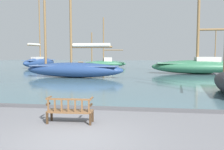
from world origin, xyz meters
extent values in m
plane|color=slate|center=(0.00, 0.00, 0.00)|extent=(160.00, 160.00, 0.00)
cube|color=#476670|center=(0.00, 44.00, 0.04)|extent=(100.00, 80.00, 0.08)
cube|color=#4C4C50|center=(0.00, 3.85, 0.06)|extent=(40.00, 0.30, 0.12)
cube|color=#3D2A19|center=(-1.39, 1.79, 0.21)|extent=(0.07, 0.07, 0.42)
cube|color=#3D2A19|center=(0.14, 1.85, 0.21)|extent=(0.07, 0.07, 0.42)
cube|color=#3D2A19|center=(-1.37, 1.34, 0.21)|extent=(0.07, 0.07, 0.42)
cube|color=#3D2A19|center=(0.16, 1.40, 0.21)|extent=(0.07, 0.07, 0.42)
cube|color=brown|center=(-0.61, 1.59, 0.42)|extent=(1.62, 0.58, 0.06)
cube|color=brown|center=(-0.60, 1.37, 0.89)|extent=(1.60, 0.11, 0.06)
cube|color=brown|center=(-1.32, 1.35, 0.66)|extent=(0.06, 0.04, 0.41)
cube|color=brown|center=(-1.08, 1.35, 0.66)|extent=(0.06, 0.04, 0.41)
cube|color=brown|center=(-0.84, 1.36, 0.66)|extent=(0.06, 0.04, 0.41)
cube|color=brown|center=(-0.60, 1.37, 0.66)|extent=(0.06, 0.04, 0.41)
cube|color=brown|center=(-0.36, 1.38, 0.66)|extent=(0.06, 0.04, 0.41)
cube|color=brown|center=(-0.12, 1.39, 0.66)|extent=(0.06, 0.04, 0.41)
cube|color=brown|center=(0.12, 1.40, 0.66)|extent=(0.06, 0.04, 0.41)
cube|color=#3D2A19|center=(-1.38, 1.47, 0.69)|extent=(0.07, 0.30, 0.06)
cube|color=brown|center=(-1.38, 1.56, 0.90)|extent=(0.08, 0.47, 0.04)
cube|color=#3D2A19|center=(0.16, 1.53, 0.69)|extent=(0.07, 0.30, 0.06)
cube|color=brown|center=(0.16, 1.62, 0.90)|extent=(0.08, 0.47, 0.04)
ellipsoid|color=navy|center=(-16.28, 33.93, 0.90)|extent=(3.41, 8.97, 1.63)
cube|color=#516B9E|center=(-16.28, 33.93, 1.35)|extent=(2.74, 7.85, 0.08)
cube|color=beige|center=(-16.38, 33.29, 1.65)|extent=(1.44, 2.22, 0.52)
cylinder|color=brown|center=(-16.24, 34.15, 6.60)|extent=(0.20, 0.20, 10.44)
cylinder|color=brown|center=(-16.52, 32.43, 3.82)|extent=(0.72, 3.46, 0.16)
cylinder|color=silver|center=(-16.52, 32.43, 3.98)|extent=(0.82, 3.14, 0.33)
ellipsoid|color=#2D6647|center=(8.18, 23.69, 0.89)|extent=(11.20, 3.28, 1.63)
cube|color=#5B9375|center=(8.18, 23.69, 1.34)|extent=(9.85, 2.46, 0.08)
cube|color=beige|center=(9.02, 23.69, 1.73)|extent=(2.70, 1.80, 0.69)
cylinder|color=brown|center=(7.90, 23.69, 8.63)|extent=(0.33, 0.33, 14.50)
cylinder|color=brown|center=(10.42, 23.70, 5.23)|extent=(5.04, 0.27, 0.26)
ellipsoid|color=navy|center=(-5.24, 17.39, 0.83)|extent=(10.31, 3.15, 1.49)
cube|color=#516B9E|center=(-5.24, 17.39, 1.24)|extent=(9.05, 2.47, 0.08)
cylinder|color=brown|center=(-5.49, 17.41, 6.16)|extent=(0.23, 0.23, 9.77)
cylinder|color=brown|center=(-3.39, 17.23, 3.10)|extent=(4.22, 0.53, 0.19)
cylinder|color=silver|center=(-3.39, 17.23, 3.29)|extent=(3.82, 0.68, 0.37)
cylinder|color=brown|center=(-8.28, 17.63, 4.54)|extent=(0.23, 0.23, 6.54)
ellipsoid|color=silver|center=(13.77, 38.88, 0.59)|extent=(3.34, 5.97, 1.02)
cube|color=white|center=(13.77, 38.88, 0.87)|extent=(2.73, 5.19, 0.08)
cube|color=beige|center=(13.64, 38.47, 1.29)|extent=(1.28, 1.54, 0.76)
cylinder|color=brown|center=(13.82, 39.02, 3.76)|extent=(0.17, 0.17, 5.70)
cylinder|color=brown|center=(13.43, 37.81, 2.37)|extent=(0.90, 2.45, 0.13)
ellipsoid|color=#2D6647|center=(-5.42, 36.74, 0.64)|extent=(7.81, 3.47, 1.11)
cube|color=#5B9375|center=(-5.42, 36.74, 0.94)|extent=(6.82, 2.78, 0.08)
cube|color=beige|center=(-4.86, 36.84, 1.38)|extent=(1.59, 1.39, 0.80)
cylinder|color=brown|center=(-5.60, 36.70, 4.88)|extent=(0.21, 0.21, 7.78)
cylinder|color=brown|center=(-3.90, 37.03, 3.08)|extent=(3.43, 0.81, 0.17)
cylinder|color=brown|center=(-7.64, 36.32, 3.57)|extent=(0.21, 0.21, 5.17)
cylinder|color=brown|center=(-9.60, 35.95, 0.96)|extent=(0.97, 0.34, 0.17)
camera|label=1|loc=(2.08, -6.80, 2.46)|focal=40.00mm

